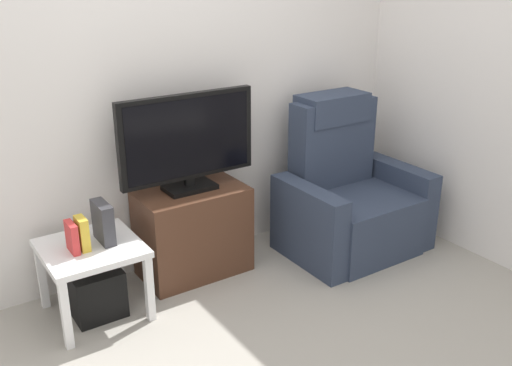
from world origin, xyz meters
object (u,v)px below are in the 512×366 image
subwoofer_box (96,291)px  book_leftmost (72,237)px  recliner_armchair (348,197)px  tv_stand (193,232)px  side_table (92,256)px  television (188,140)px  book_middle (82,233)px  game_console (103,222)px

subwoofer_box → book_leftmost: (-0.10, -0.02, 0.39)m
recliner_armchair → tv_stand: bearing=170.6°
tv_stand → side_table: bearing=-170.9°
recliner_armchair → television: bearing=169.7°
tv_stand → book_leftmost: 0.85m
recliner_armchair → side_table: bearing=179.2°
book_leftmost → subwoofer_box: bearing=11.3°
television → book_middle: television is taller
television → recliner_armchair: television is taller
book_leftmost → book_middle: bearing=0.0°
tv_stand → game_console: game_console is taller
tv_stand → television: size_ratio=0.77×
book_leftmost → game_console: game_console is taller
book_leftmost → book_middle: (0.06, 0.00, 0.01)m
television → side_table: size_ratio=1.68×
subwoofer_box → game_console: game_console is taller
television → game_console: television is taller
subwoofer_box → book_leftmost: bearing=-168.7°
television → tv_stand: bearing=-90.0°
television → game_console: bearing=-168.8°
side_table → book_middle: 0.17m
side_table → television: bearing=10.6°
television → book_leftmost: (-0.81, -0.15, -0.38)m
tv_stand → recliner_armchair: bearing=-13.1°
television → subwoofer_box: size_ratio=3.15×
recliner_armchair → game_console: size_ratio=4.59×
side_table → book_leftmost: 0.19m
television → game_console: 0.72m
tv_stand → television: (0.00, 0.02, 0.62)m
tv_stand → subwoofer_box: 0.73m
recliner_armchair → book_leftmost: (-1.92, 0.13, 0.16)m
side_table → game_console: game_console is taller
tv_stand → recliner_armchair: recliner_armchair is taller
side_table → game_console: 0.21m
television → subwoofer_box: television is taller
tv_stand → book_middle: bearing=-169.9°
subwoofer_box → book_middle: bearing=-154.7°
tv_stand → subwoofer_box: tv_stand is taller
subwoofer_box → side_table: bearing=-45.0°
side_table → subwoofer_box: (-0.00, 0.00, -0.23)m
book_middle → game_console: bearing=12.8°
recliner_armchair → book_middle: (-1.87, 0.13, 0.17)m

